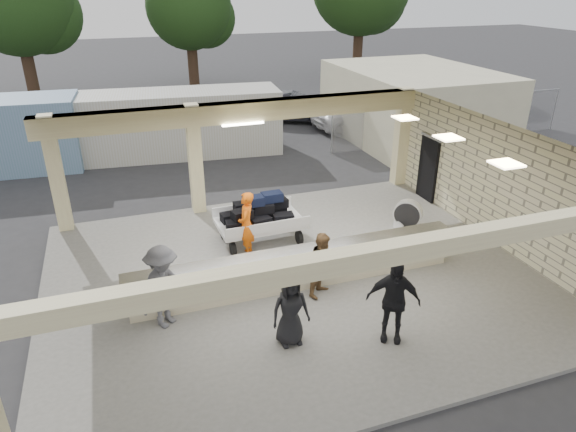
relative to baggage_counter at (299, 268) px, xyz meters
name	(u,v)px	position (x,y,z in m)	size (l,w,h in m)	color
ground	(292,278)	(0.00, 0.50, -0.59)	(120.00, 120.00, 0.00)	#2A292C
pavilion	(291,219)	(0.21, 1.16, 0.76)	(12.01, 10.00, 3.55)	#62605B
baggage_counter	(299,268)	(0.00, 0.00, 0.00)	(8.20, 0.58, 0.98)	beige
luggage_cart	(259,217)	(-0.25, 2.54, 0.27)	(2.45, 1.57, 1.41)	silver
drum_fan	(408,214)	(4.11, 1.83, 0.02)	(0.81, 0.79, 0.94)	silver
baggage_handler	(246,224)	(-0.78, 1.91, 0.42)	(0.66, 0.36, 1.81)	#EF5E0C
passenger_a	(323,264)	(0.42, -0.50, 0.31)	(0.77, 0.34, 1.59)	brown
passenger_b	(393,301)	(1.10, -2.51, 0.44)	(1.09, 0.40, 1.86)	black
passenger_c	(163,287)	(-3.23, -0.50, 0.46)	(1.23, 0.43, 1.90)	#4D4D52
passenger_d	(290,309)	(-0.90, -1.95, 0.32)	(0.79, 0.32, 1.61)	black
car_white_a	(360,115)	(7.96, 12.80, 0.08)	(2.21, 4.66, 1.33)	silver
car_white_b	(443,104)	(13.49, 13.68, 0.07)	(1.55, 4.14, 1.31)	silver
car_dark	(293,107)	(5.28, 15.15, 0.16)	(1.58, 4.47, 1.49)	black
container_white	(132,126)	(-3.03, 11.85, 0.75)	(12.31, 2.46, 2.67)	beige
fence	(452,118)	(11.00, 9.50, 0.47)	(12.06, 0.06, 2.03)	gray
tree_left	(22,3)	(-7.68, 24.66, 5.00)	(6.60, 6.30, 9.00)	#382619
tree_mid	(193,10)	(2.32, 26.66, 4.38)	(6.00, 5.60, 8.00)	#382619
adjacent_building	(413,104)	(9.50, 10.50, 1.01)	(6.00, 8.00, 3.20)	beige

